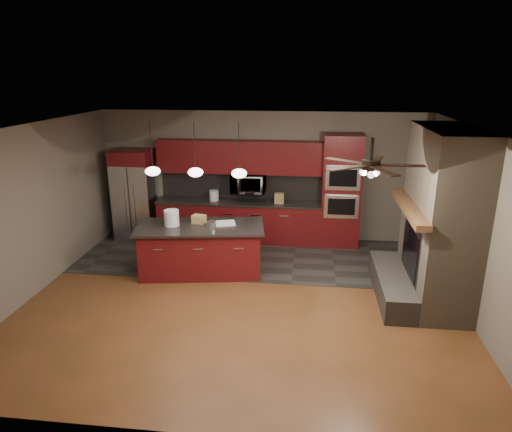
# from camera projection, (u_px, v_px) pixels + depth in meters

# --- Properties ---
(ground) EXTENTS (7.00, 7.00, 0.00)m
(ground) POSITION_uv_depth(u_px,v_px,m) (243.00, 298.00, 7.56)
(ground) COLOR brown
(ground) RESTS_ON ground
(ceiling) EXTENTS (7.00, 6.00, 0.02)m
(ceiling) POSITION_uv_depth(u_px,v_px,m) (241.00, 128.00, 6.71)
(ceiling) COLOR white
(ceiling) RESTS_ON back_wall
(back_wall) EXTENTS (7.00, 0.02, 2.80)m
(back_wall) POSITION_uv_depth(u_px,v_px,m) (262.00, 176.00, 9.98)
(back_wall) COLOR #6A6054
(back_wall) RESTS_ON ground
(right_wall) EXTENTS (0.02, 6.00, 2.80)m
(right_wall) POSITION_uv_depth(u_px,v_px,m) (476.00, 227.00, 6.75)
(right_wall) COLOR #6A6054
(right_wall) RESTS_ON ground
(left_wall) EXTENTS (0.02, 6.00, 2.80)m
(left_wall) POSITION_uv_depth(u_px,v_px,m) (33.00, 211.00, 7.53)
(left_wall) COLOR #6A6054
(left_wall) RESTS_ON ground
(slate_tile_patch) EXTENTS (7.00, 2.40, 0.01)m
(slate_tile_patch) POSITION_uv_depth(u_px,v_px,m) (256.00, 256.00, 9.27)
(slate_tile_patch) COLOR #302E2B
(slate_tile_patch) RESTS_ON ground
(fireplace_column) EXTENTS (1.30, 2.10, 2.80)m
(fireplace_column) POSITION_uv_depth(u_px,v_px,m) (436.00, 224.00, 7.21)
(fireplace_column) COLOR #776A55
(fireplace_column) RESTS_ON ground
(back_cabinetry) EXTENTS (3.59, 0.64, 2.20)m
(back_cabinetry) POSITION_uv_depth(u_px,v_px,m) (239.00, 201.00, 9.94)
(back_cabinetry) COLOR #560F11
(back_cabinetry) RESTS_ON ground
(oven_tower) EXTENTS (0.80, 0.63, 2.38)m
(oven_tower) POSITION_uv_depth(u_px,v_px,m) (341.00, 191.00, 9.56)
(oven_tower) COLOR #560F11
(oven_tower) RESTS_ON ground
(microwave) EXTENTS (0.73, 0.41, 0.50)m
(microwave) POSITION_uv_depth(u_px,v_px,m) (248.00, 183.00, 9.80)
(microwave) COLOR silver
(microwave) RESTS_ON back_cabinetry
(refrigerator) EXTENTS (0.84, 0.75, 1.99)m
(refrigerator) POSITION_uv_depth(u_px,v_px,m) (135.00, 195.00, 10.05)
(refrigerator) COLOR silver
(refrigerator) RESTS_ON ground
(kitchen_island) EXTENTS (2.43, 1.38, 0.92)m
(kitchen_island) POSITION_uv_depth(u_px,v_px,m) (201.00, 249.00, 8.41)
(kitchen_island) COLOR #560F11
(kitchen_island) RESTS_ON ground
(white_bucket) EXTENTS (0.29, 0.29, 0.29)m
(white_bucket) POSITION_uv_depth(u_px,v_px,m) (172.00, 218.00, 8.25)
(white_bucket) COLOR white
(white_bucket) RESTS_ON kitchen_island
(paint_can) EXTENTS (0.21, 0.21, 0.11)m
(paint_can) POSITION_uv_depth(u_px,v_px,m) (212.00, 224.00, 8.17)
(paint_can) COLOR silver
(paint_can) RESTS_ON kitchen_island
(paint_tray) EXTENTS (0.44, 0.36, 0.04)m
(paint_tray) POSITION_uv_depth(u_px,v_px,m) (225.00, 223.00, 8.35)
(paint_tray) COLOR white
(paint_tray) RESTS_ON kitchen_island
(cardboard_box) EXTENTS (0.27, 0.23, 0.15)m
(cardboard_box) POSITION_uv_depth(u_px,v_px,m) (199.00, 219.00, 8.41)
(cardboard_box) COLOR tan
(cardboard_box) RESTS_ON kitchen_island
(counter_bucket) EXTENTS (0.22, 0.22, 0.23)m
(counter_bucket) POSITION_uv_depth(u_px,v_px,m) (214.00, 195.00, 9.92)
(counter_bucket) COLOR silver
(counter_bucket) RESTS_ON back_cabinetry
(counter_box) EXTENTS (0.20, 0.16, 0.22)m
(counter_box) POSITION_uv_depth(u_px,v_px,m) (279.00, 198.00, 9.72)
(counter_box) COLOR #93784B
(counter_box) RESTS_ON back_cabinetry
(pendant_left) EXTENTS (0.26, 0.26, 0.92)m
(pendant_left) POSITION_uv_depth(u_px,v_px,m) (153.00, 171.00, 7.81)
(pendant_left) COLOR black
(pendant_left) RESTS_ON ceiling
(pendant_center) EXTENTS (0.26, 0.26, 0.92)m
(pendant_center) POSITION_uv_depth(u_px,v_px,m) (195.00, 172.00, 7.73)
(pendant_center) COLOR black
(pendant_center) RESTS_ON ceiling
(pendant_right) EXTENTS (0.26, 0.26, 0.92)m
(pendant_right) POSITION_uv_depth(u_px,v_px,m) (239.00, 173.00, 7.65)
(pendant_right) COLOR black
(pendant_right) RESTS_ON ceiling
(ceiling_fan) EXTENTS (1.27, 1.33, 0.41)m
(ceiling_fan) POSITION_uv_depth(u_px,v_px,m) (371.00, 164.00, 5.86)
(ceiling_fan) COLOR black
(ceiling_fan) RESTS_ON ceiling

